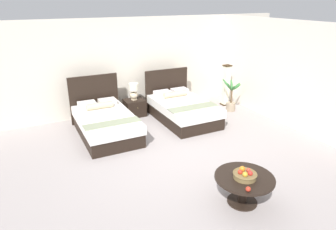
{
  "coord_description": "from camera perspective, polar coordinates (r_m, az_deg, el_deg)",
  "views": [
    {
      "loc": [
        -2.72,
        -5.03,
        3.07
      ],
      "look_at": [
        0.05,
        0.45,
        0.7
      ],
      "focal_mm": 32.51,
      "sensor_mm": 36.0,
      "label": 1
    }
  ],
  "objects": [
    {
      "name": "floor_lamp_corner",
      "position": [
        9.33,
        10.81,
        5.49
      ],
      "size": [
        0.22,
        0.22,
        1.23
      ],
      "color": "black",
      "rests_on": "ground"
    },
    {
      "name": "wall_back",
      "position": [
        8.64,
        -7.99,
        9.09
      ],
      "size": [
        10.17,
        0.12,
        2.59
      ],
      "primitive_type": "cube",
      "color": "silver",
      "rests_on": "ground"
    },
    {
      "name": "fruit_bowl",
      "position": [
        4.9,
        14.22,
        -10.79
      ],
      "size": [
        0.37,
        0.37,
        0.16
      ],
      "color": "olive",
      "rests_on": "coffee_table"
    },
    {
      "name": "potted_palm",
      "position": [
        8.93,
        11.74,
        2.73
      ],
      "size": [
        0.51,
        0.52,
        0.94
      ],
      "color": "tan",
      "rests_on": "ground"
    },
    {
      "name": "table_lamp",
      "position": [
        8.32,
        -6.45,
        4.59
      ],
      "size": [
        0.27,
        0.27,
        0.46
      ],
      "color": "beige",
      "rests_on": "nightstand"
    },
    {
      "name": "bed_near_corner",
      "position": [
        8.1,
        2.65,
        1.12
      ],
      "size": [
        1.31,
        2.06,
        1.19
      ],
      "color": "black",
      "rests_on": "ground"
    },
    {
      "name": "loose_apple",
      "position": [
        4.62,
        14.8,
        -13.28
      ],
      "size": [
        0.08,
        0.08,
        0.08
      ],
      "color": "red",
      "rests_on": "coffee_table"
    },
    {
      "name": "nightstand",
      "position": [
        8.45,
        -6.27,
        1.37
      ],
      "size": [
        0.54,
        0.47,
        0.46
      ],
      "color": "black",
      "rests_on": "ground"
    },
    {
      "name": "coffee_table",
      "position": [
        5.02,
        14.05,
        -12.31
      ],
      "size": [
        0.93,
        0.93,
        0.47
      ],
      "color": "black",
      "rests_on": "ground"
    },
    {
      "name": "ground_plane",
      "position": [
        6.49,
        1.39,
        -7.18
      ],
      "size": [
        10.17,
        9.55,
        0.02
      ],
      "primitive_type": "cube",
      "color": "#A09694"
    },
    {
      "name": "bed_near_window",
      "position": [
        7.37,
        -11.7,
        -1.41
      ],
      "size": [
        1.26,
        2.08,
        1.24
      ],
      "color": "black",
      "rests_on": "ground"
    },
    {
      "name": "wall_side_right",
      "position": [
        8.29,
        20.72,
        7.42
      ],
      "size": [
        0.12,
        5.15,
        2.59
      ],
      "primitive_type": "cube",
      "color": "silver",
      "rests_on": "ground"
    }
  ]
}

